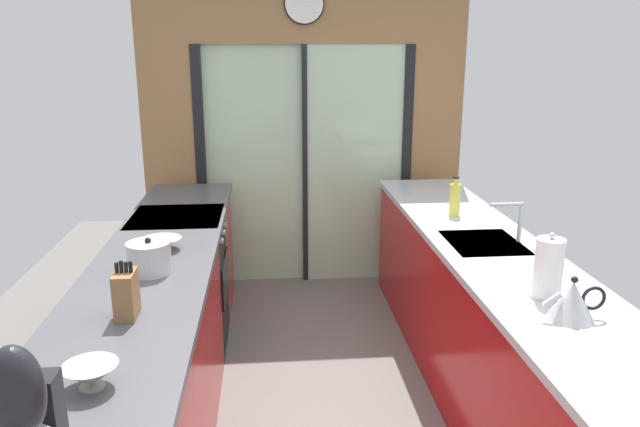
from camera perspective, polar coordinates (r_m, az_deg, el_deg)
name	(u,v)px	position (r m, az deg, el deg)	size (l,w,h in m)	color
ground_plane	(325,391)	(3.73, 0.48, -16.57)	(5.04, 7.60, 0.02)	slate
back_wall_unit	(304,104)	(4.97, -1.50, 10.38)	(2.64, 0.12, 2.70)	olive
left_counter_run	(150,367)	(3.13, -15.94, -13.93)	(0.62, 3.80, 0.92)	#AD0C0F
right_counter_run	(497,336)	(3.45, 16.55, -11.17)	(0.62, 3.80, 0.92)	#AD0C0F
sink_faucet	(515,215)	(3.50, 18.05, -0.14)	(0.19, 0.02, 0.23)	#B7BABC
oven_range	(181,283)	(4.13, -13.12, -6.44)	(0.60, 0.60, 0.92)	black
mixing_bowl_near	(91,375)	(2.11, -21.01, -14.21)	(0.18, 0.18, 0.08)	gray
mixing_bowl_far	(162,243)	(3.34, -14.85, -2.77)	(0.22, 0.22, 0.07)	gray
knife_block	(126,294)	(2.55, -18.00, -7.32)	(0.08, 0.14, 0.24)	brown
stock_pot	(149,258)	(3.00, -15.97, -4.06)	(0.21, 0.21, 0.18)	#B7BABC
kettle	(572,301)	(2.61, 22.94, -7.67)	(0.26, 0.19, 0.18)	#B7BABC
soap_bottle_far	(455,199)	(3.96, 12.74, 1.37)	(0.07, 0.07, 0.26)	#D1CC4C
paper_towel_roll	(548,269)	(2.78, 20.95, -4.94)	(0.14, 0.14, 0.30)	#B7BABC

